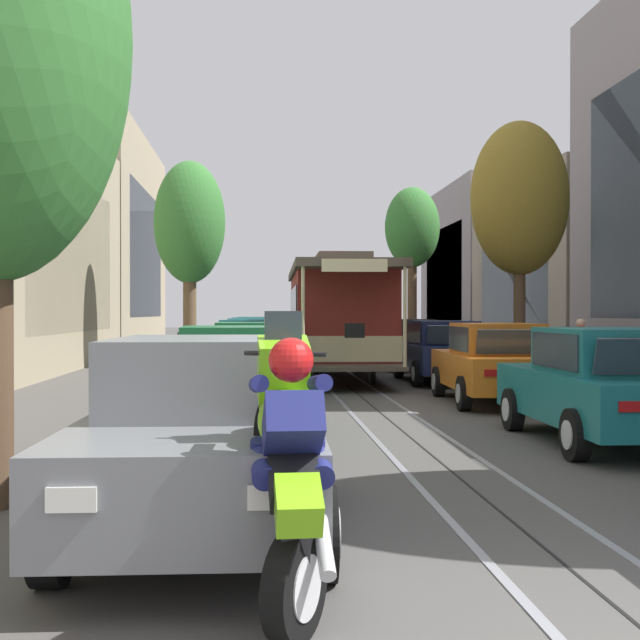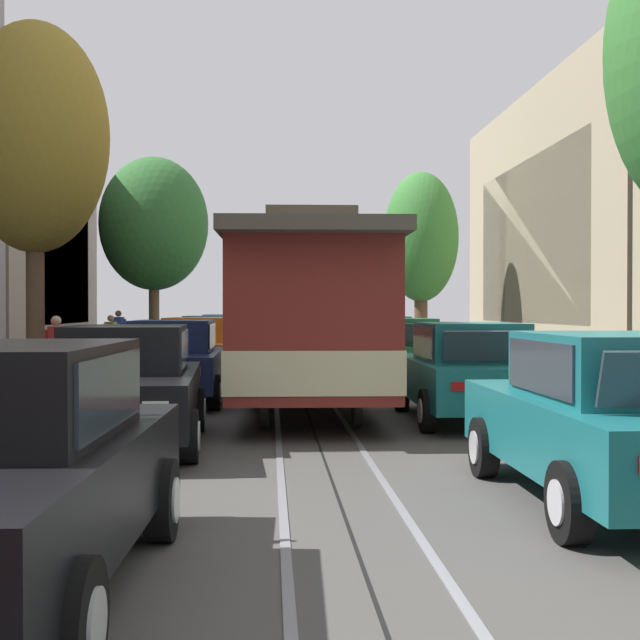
{
  "view_description": "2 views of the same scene",
  "coord_description": "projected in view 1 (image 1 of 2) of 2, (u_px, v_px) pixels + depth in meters",
  "views": [
    {
      "loc": [
        -2.16,
        -3.74,
        1.79
      ],
      "look_at": [
        -0.56,
        18.42,
        1.6
      ],
      "focal_mm": 47.58,
      "sensor_mm": 36.0,
      "label": 1
    },
    {
      "loc": [
        0.64,
        34.65,
        1.81
      ],
      "look_at": [
        -0.79,
        9.58,
        1.48
      ],
      "focal_mm": 49.11,
      "sensor_mm": 36.0,
      "label": 2
    }
  ],
  "objects": [
    {
      "name": "street_tree_kerb_right_mid",
      "position": [
        412.0,
        230.0,
        36.54
      ],
      "size": [
        2.37,
        2.22,
        7.21
      ],
      "color": "brown",
      "rests_on": "ground"
    },
    {
      "name": "parked_car_teal_second_right",
      "position": [
        605.0,
        385.0,
        11.51
      ],
      "size": [
        2.05,
        4.38,
        1.58
      ],
      "color": "#196B70",
      "rests_on": "ground"
    },
    {
      "name": "ground_plane",
      "position": [
        336.0,
        376.0,
        23.77
      ],
      "size": [
        160.0,
        160.0,
        0.0
      ],
      "primitive_type": "plane",
      "color": "#4C4947"
    },
    {
      "name": "trolley_track_rails",
      "position": [
        328.0,
        369.0,
        26.75
      ],
      "size": [
        1.14,
        57.81,
        0.01
      ],
      "color": "gray",
      "rests_on": "ground"
    },
    {
      "name": "parked_car_green_far_left",
      "position": [
        253.0,
        332.0,
        42.19
      ],
      "size": [
        2.13,
        4.41,
        1.58
      ],
      "color": "#1E6038",
      "rests_on": "ground"
    },
    {
      "name": "parked_car_teal_fourth_left",
      "position": [
        246.0,
        347.0,
        24.46
      ],
      "size": [
        2.03,
        4.37,
        1.58
      ],
      "color": "#196B70",
      "rests_on": "ground"
    },
    {
      "name": "parked_car_green_second_left",
      "position": [
        232.0,
        378.0,
        12.76
      ],
      "size": [
        2.11,
        4.41,
        1.58
      ],
      "color": "#1E6038",
      "rests_on": "ground"
    },
    {
      "name": "parked_car_green_mid_left",
      "position": [
        251.0,
        359.0,
        18.22
      ],
      "size": [
        2.02,
        4.37,
        1.58
      ],
      "color": "#1E6038",
      "rests_on": "ground"
    },
    {
      "name": "parked_car_orange_mid_right",
      "position": [
        495.0,
        363.0,
        16.69
      ],
      "size": [
        2.12,
        4.41,
        1.58
      ],
      "color": "orange",
      "rests_on": "ground"
    },
    {
      "name": "parked_car_black_sixth_right",
      "position": [
        376.0,
        338.0,
        33.1
      ],
      "size": [
        2.09,
        4.4,
        1.58
      ],
      "color": "black",
      "rests_on": "ground"
    },
    {
      "name": "parked_car_teal_fifth_left",
      "position": [
        249.0,
        340.0,
        30.45
      ],
      "size": [
        2.01,
        4.36,
        1.58
      ],
      "color": "#196B70",
      "rests_on": "ground"
    },
    {
      "name": "cable_car_trolley",
      "position": [
        338.0,
        317.0,
        23.23
      ],
      "size": [
        2.72,
        9.16,
        3.28
      ],
      "color": "maroon",
      "rests_on": "ground"
    },
    {
      "name": "motorcycle_with_rider",
      "position": [
        289.0,
        455.0,
        5.03
      ],
      "size": [
        0.52,
        1.87,
        1.8
      ],
      "color": "black",
      "rests_on": "ground"
    },
    {
      "name": "building_facade_left",
      "position": [
        10.0,
        225.0,
        27.39
      ],
      "size": [
        5.0,
        49.51,
        10.51
      ],
      "color": "tan",
      "rests_on": "ground"
    },
    {
      "name": "building_facade_right",
      "position": [
        635.0,
        234.0,
        28.14
      ],
      "size": [
        5.78,
        49.51,
        10.89
      ],
      "color": "gray",
      "rests_on": "ground"
    },
    {
      "name": "parked_car_red_far_right",
      "position": [
        359.0,
        334.0,
        38.5
      ],
      "size": [
        2.08,
        4.4,
        1.58
      ],
      "color": "red",
      "rests_on": "ground"
    },
    {
      "name": "parked_car_teal_sixth_left",
      "position": [
        250.0,
        335.0,
        36.7
      ],
      "size": [
        2.06,
        4.39,
        1.58
      ],
      "color": "#196B70",
      "rests_on": "ground"
    },
    {
      "name": "street_tree_kerb_right_second",
      "position": [
        520.0,
        200.0,
        22.84
      ],
      "size": [
        2.66,
        2.21,
        6.96
      ],
      "color": "brown",
      "rests_on": "ground"
    },
    {
      "name": "street_tree_kerb_left_second",
      "position": [
        190.0,
        225.0,
        28.19
      ],
      "size": [
        2.36,
        2.39,
        6.85
      ],
      "color": "brown",
      "rests_on": "ground"
    },
    {
      "name": "parked_car_navy_fourth_right",
      "position": [
        442.0,
        351.0,
        21.74
      ],
      "size": [
        2.02,
        4.37,
        1.58
      ],
      "color": "#19234C",
      "rests_on": "ground"
    },
    {
      "name": "pedestrian_crossing_far",
      "position": [
        581.0,
        350.0,
        19.63
      ],
      "size": [
        0.55,
        0.4,
        1.65
      ],
      "color": "#4C4233",
      "rests_on": "ground"
    },
    {
      "name": "parked_car_black_fifth_right",
      "position": [
        406.0,
        344.0,
        27.13
      ],
      "size": [
        2.14,
        4.42,
        1.58
      ],
      "color": "black",
      "rests_on": "ground"
    },
    {
      "name": "parked_car_grey_near_left",
      "position": [
        205.0,
        433.0,
        6.93
      ],
      "size": [
        2.05,
        4.38,
        1.58
      ],
      "color": "slate",
      "rests_on": "ground"
    }
  ]
}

